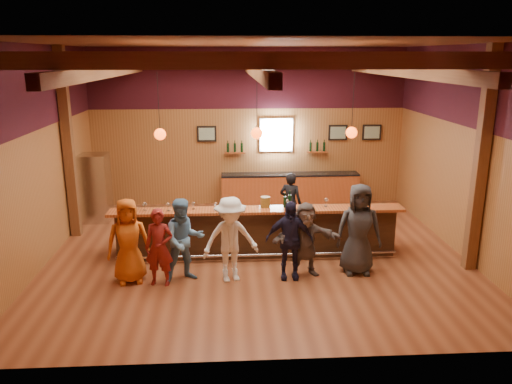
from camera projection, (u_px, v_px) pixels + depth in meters
The scene contains 27 objects.
room at pixel (257, 108), 10.30m from camera, with size 9.04×9.00×4.52m.
bar_counter at pixel (257, 230), 11.10m from camera, with size 6.30×1.07×1.11m.
back_bar_cabinet at pixel (290, 189), 14.62m from camera, with size 4.00×0.52×0.95m.
window at pixel (276, 135), 14.40m from camera, with size 0.95×0.09×0.95m.
framed_pictures at pixel (306, 133), 14.42m from camera, with size 5.35×0.05×0.45m.
wine_shelves at pixel (276, 150), 14.45m from camera, with size 3.00×0.18×0.30m.
pendant_lights at pixel (257, 133), 10.38m from camera, with size 4.24×0.24×1.37m.
stainless_fridge at pixel (96, 188), 13.13m from camera, with size 0.70×0.70×1.80m, color silver.
customer_orange at pixel (128, 241), 9.55m from camera, with size 0.82×0.53×1.67m, color #BD5111.
customer_redvest at pixel (159, 247), 9.45m from camera, with size 0.55×0.36×1.51m, color maroon.
customer_denim at pixel (184, 240), 9.61m from camera, with size 0.81×0.63×1.66m, color #5584AA.
customer_white at pixel (231, 240), 9.59m from camera, with size 1.09×0.63×1.69m, color white.
customer_navy at pixel (289, 240), 9.72m from camera, with size 0.93×0.39×1.58m, color black.
customer_brown at pixel (305, 239), 9.85m from camera, with size 1.40×0.45×1.51m, color #5B4E49.
customer_dark at pixel (359, 229), 9.93m from camera, with size 0.91×0.59×1.85m, color #2B2C2E.
bartender at pixel (291, 203), 12.29m from camera, with size 0.56×0.36×1.52m, color black.
ice_bucket at pixel (265, 202), 10.73m from camera, with size 0.21×0.21×0.23m, color brown.
bottle_a at pixel (285, 202), 10.71m from camera, with size 0.07×0.07×0.32m.
bottle_b at pixel (290, 201), 10.72m from camera, with size 0.08×0.08×0.36m.
glass_a at pixel (145, 204), 10.47m from camera, with size 0.08×0.08×0.19m.
glass_b at pixel (168, 205), 10.45m from camera, with size 0.08×0.08×0.19m.
glass_c at pixel (193, 204), 10.58m from camera, with size 0.07×0.07×0.16m.
glass_d at pixel (216, 204), 10.50m from camera, with size 0.08×0.08×0.18m.
glass_e at pixel (237, 203), 10.54m from camera, with size 0.09×0.09×0.19m.
glass_f at pixel (287, 202), 10.66m from camera, with size 0.08×0.08×0.19m.
glass_g at pixel (326, 200), 10.77m from camera, with size 0.09×0.09×0.19m.
glass_h at pixel (361, 201), 10.76m from camera, with size 0.07×0.07×0.16m.
Camera 1 is at (-0.63, -10.31, 4.27)m, focal length 35.00 mm.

